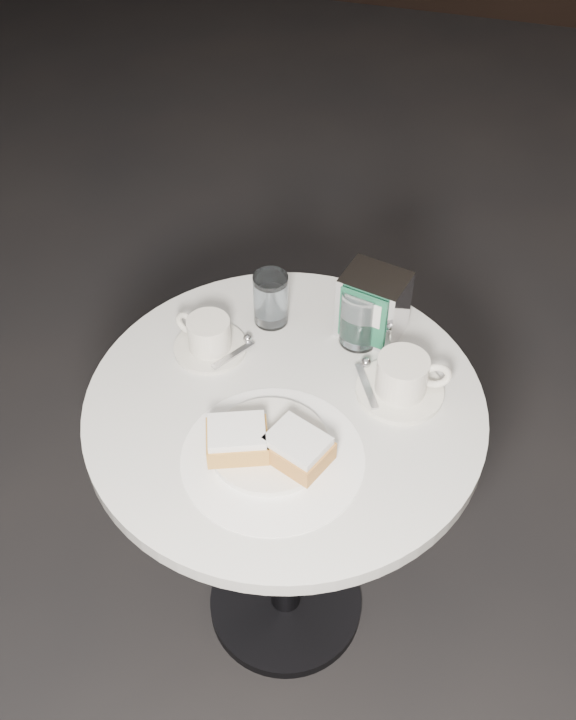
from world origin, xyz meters
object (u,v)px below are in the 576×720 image
(water_glass_left, at_px, (271,300))
(beignet_plate, at_px, (268,444))
(coffee_cup_left, at_px, (209,337))
(cafe_table, at_px, (285,470))
(coffee_cup_right, at_px, (402,379))
(napkin_dispenser, at_px, (373,305))
(water_glass_right, at_px, (360,317))

(water_glass_left, bearing_deg, beignet_plate, -74.33)
(coffee_cup_left, bearing_deg, beignet_plate, -32.94)
(cafe_table, bearing_deg, coffee_cup_right, 22.02)
(coffee_cup_left, bearing_deg, water_glass_left, 67.17)
(coffee_cup_right, relative_size, napkin_dispenser, 1.40)
(coffee_cup_right, distance_m, water_glass_left, 0.30)
(cafe_table, height_order, coffee_cup_left, coffee_cup_left)
(water_glass_right, distance_m, napkin_dispenser, 0.03)
(coffee_cup_left, relative_size, napkin_dispenser, 1.27)
(beignet_plate, relative_size, water_glass_left, 2.05)
(cafe_table, xyz_separation_m, beignet_plate, (0.00, -0.12, 0.22))
(coffee_cup_left, distance_m, napkin_dispenser, 0.31)
(cafe_table, distance_m, water_glass_right, 0.33)
(water_glass_left, bearing_deg, coffee_cup_right, -23.32)
(coffee_cup_left, relative_size, water_glass_left, 1.57)
(napkin_dispenser, bearing_deg, beignet_plate, -94.10)
(water_glass_left, bearing_deg, coffee_cup_left, -129.43)
(water_glass_left, xyz_separation_m, water_glass_right, (0.17, -0.01, 0.01))
(beignet_plate, height_order, water_glass_right, water_glass_right)
(coffee_cup_left, distance_m, water_glass_left, 0.14)
(coffee_cup_right, xyz_separation_m, water_glass_right, (-0.10, 0.11, 0.02))
(beignet_plate, bearing_deg, coffee_cup_left, 130.46)
(coffee_cup_left, distance_m, coffee_cup_right, 0.36)
(water_glass_left, bearing_deg, water_glass_right, -2.79)
(water_glass_right, bearing_deg, water_glass_left, 177.21)
(beignet_plate, bearing_deg, water_glass_left, 105.67)
(cafe_table, height_order, water_glass_left, water_glass_left)
(cafe_table, bearing_deg, beignet_plate, -87.69)
(coffee_cup_left, xyz_separation_m, water_glass_left, (0.09, 0.11, 0.02))
(cafe_table, distance_m, water_glass_left, 0.33)
(coffee_cup_left, xyz_separation_m, napkin_dispenser, (0.28, 0.13, 0.04))
(coffee_cup_right, height_order, water_glass_right, water_glass_right)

